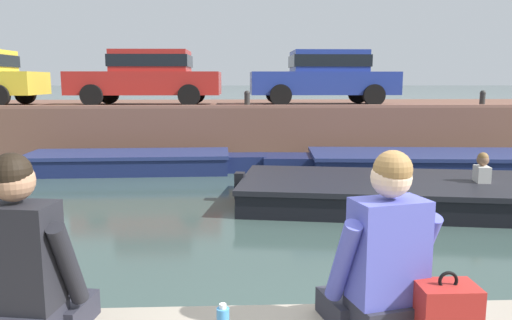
# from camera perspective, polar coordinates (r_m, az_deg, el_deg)

# --- Properties ---
(ground_plane) EXTENTS (400.00, 400.00, 0.00)m
(ground_plane) POSITION_cam_1_polar(r_m,az_deg,el_deg) (8.00, 1.58, -5.88)
(ground_plane) COLOR #384C47
(far_quay_wall) EXTENTS (60.00, 6.00, 1.36)m
(far_quay_wall) POSITION_cam_1_polar(r_m,az_deg,el_deg) (15.75, -0.50, 4.05)
(far_quay_wall) COLOR brown
(far_quay_wall) RESTS_ON ground
(far_wall_coping) EXTENTS (60.00, 0.24, 0.08)m
(far_wall_coping) POSITION_cam_1_polar(r_m,az_deg,el_deg) (12.83, -0.04, 6.13)
(far_wall_coping) COLOR #925F4C
(far_wall_coping) RESTS_ON far_quay_wall
(boat_moored_west_navy) EXTENTS (5.42, 1.62, 0.45)m
(boat_moored_west_navy) POSITION_cam_1_polar(r_m,az_deg,el_deg) (11.69, -13.26, -0.23)
(boat_moored_west_navy) COLOR navy
(boat_moored_west_navy) RESTS_ON ground
(boat_moored_central_navy) EXTENTS (6.80, 2.34, 0.44)m
(boat_moored_central_navy) POSITION_cam_1_polar(r_m,az_deg,el_deg) (12.00, 18.51, -0.24)
(boat_moored_central_navy) COLOR navy
(boat_moored_central_navy) RESTS_ON ground
(motorboat_passing) EXTENTS (7.34, 3.27, 0.93)m
(motorboat_passing) POSITION_cam_1_polar(r_m,az_deg,el_deg) (8.74, 20.46, -3.68)
(motorboat_passing) COLOR black
(motorboat_passing) RESTS_ON ground
(car_left_inner_red) EXTENTS (4.25, 1.97, 1.54)m
(car_left_inner_red) POSITION_cam_1_polar(r_m,az_deg,el_deg) (14.71, -12.22, 9.45)
(car_left_inner_red) COLOR #B2231E
(car_left_inner_red) RESTS_ON far_quay_wall
(car_centre_blue) EXTENTS (4.15, 1.99, 1.54)m
(car_centre_blue) POSITION_cam_1_polar(r_m,az_deg,el_deg) (14.75, 7.83, 9.57)
(car_centre_blue) COLOR #233893
(car_centre_blue) RESTS_ON far_quay_wall
(mooring_bollard_mid) EXTENTS (0.15, 0.15, 0.45)m
(mooring_bollard_mid) POSITION_cam_1_polar(r_m,az_deg,el_deg) (12.94, -1.02, 7.04)
(mooring_bollard_mid) COLOR #2D2B28
(mooring_bollard_mid) RESTS_ON far_quay_wall
(mooring_bollard_east) EXTENTS (0.15, 0.15, 0.45)m
(mooring_bollard_east) POSITION_cam_1_polar(r_m,az_deg,el_deg) (14.50, 24.46, 6.45)
(mooring_bollard_east) COLOR #2D2B28
(mooring_bollard_east) RESTS_ON far_quay_wall
(person_seated_left) EXTENTS (0.57, 0.58, 0.96)m
(person_seated_left) POSITION_cam_1_polar(r_m,az_deg,el_deg) (2.76, -24.81, -11.38)
(person_seated_left) COLOR #282833
(person_seated_left) RESTS_ON near_quay
(person_seated_right) EXTENTS (0.58, 0.60, 0.96)m
(person_seated_right) POSITION_cam_1_polar(r_m,az_deg,el_deg) (2.66, 14.27, -11.50)
(person_seated_right) COLOR #282833
(person_seated_right) RESTS_ON near_quay
(backpack_on_ledge) EXTENTS (0.28, 0.24, 0.41)m
(backpack_on_ledge) POSITION_cam_1_polar(r_m,az_deg,el_deg) (2.67, 20.76, -16.55)
(backpack_on_ledge) COLOR #A5231E
(backpack_on_ledge) RESTS_ON near_quay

